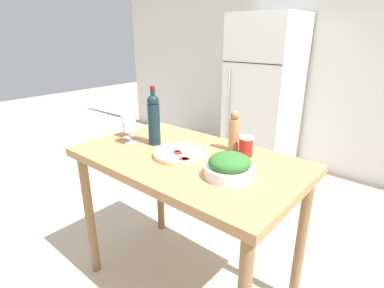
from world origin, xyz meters
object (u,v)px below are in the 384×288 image
Objects in this scene: wine_glass_near at (130,127)px; pepper_mill at (234,132)px; homemade_pizza at (181,153)px; salt_canister at (246,146)px; refrigerator at (264,96)px; wine_glass_far at (128,122)px; salad_bowl at (230,167)px; wine_bottle at (154,118)px.

pepper_mill reaches higher than wine_glass_near.
salt_canister is (0.26, 0.23, 0.04)m from homemade_pizza.
refrigerator is 7.45× the size of pepper_mill.
refrigerator is at bearing 114.64° from salt_canister.
refrigerator is 12.15× the size of wine_glass_far.
salad_bowl is at bearing -74.22° from salt_canister.
wine_glass_near is at bearing -85.35° from refrigerator.
refrigerator is at bearing 98.35° from wine_bottle.
wine_glass_far is 0.68m from pepper_mill.
salad_bowl is at bearing 0.71° from wine_glass_near.
homemade_pizza is at bearing -2.60° from wine_glass_far.
wine_glass_near is at bearing -34.12° from wine_glass_far.
refrigerator is 15.87× the size of salt_canister.
refrigerator reaches higher than salt_canister.
salad_bowl is (0.81, -0.06, -0.05)m from wine_glass_far.
wine_glass_far is (-0.22, -0.02, -0.06)m from wine_bottle.
wine_glass_far reaches higher than homemade_pizza.
wine_glass_near is at bearing -142.98° from wine_bottle.
salad_bowl is at bearing -4.41° from wine_glass_far.
wine_glass_far is (0.06, -1.94, 0.13)m from refrigerator.
wine_bottle is 0.29m from homemade_pizza.
refrigerator reaches higher than salad_bowl.
wine_bottle is 0.23m from wine_glass_far.
wine_glass_far is at bearing -164.02° from salt_canister.
wine_bottle is 2.45× the size of wine_glass_far.
wine_bottle reaches higher than salt_canister.
wine_glass_far is 1.31× the size of salt_canister.
refrigerator is 2.02m from wine_glass_near.
pepper_mill is 0.35m from salad_bowl.
wine_glass_near is 0.61× the size of salad_bowl.
wine_bottle is at bearing 172.21° from salad_bowl.
wine_glass_near is (0.16, -2.01, 0.13)m from refrigerator.
pepper_mill is at bearing 19.94° from wine_glass_far.
wine_bottle reaches higher than homemade_pizza.
salad_bowl is 0.77× the size of homemade_pizza.
pepper_mill is 1.00× the size of salad_bowl.
pepper_mill is (0.70, -1.71, 0.14)m from refrigerator.
homemade_pizza is 2.78× the size of salt_canister.
wine_glass_far is at bearing 145.88° from wine_glass_near.
homemade_pizza is at bearing -74.87° from refrigerator.
salt_canister is at bearing -13.67° from pepper_mill.
pepper_mill is (0.42, 0.22, -0.05)m from wine_bottle.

